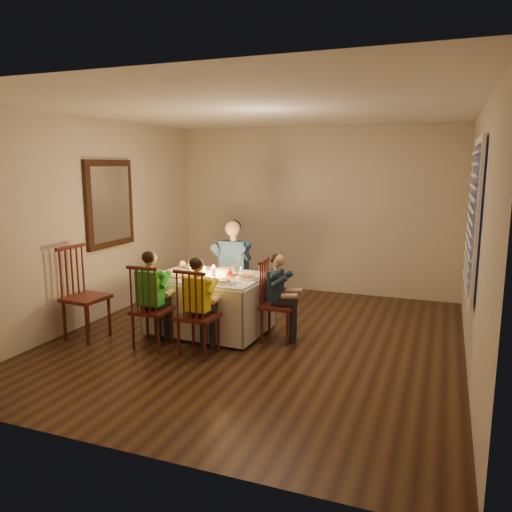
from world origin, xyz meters
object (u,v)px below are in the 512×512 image
at_px(child_teal, 278,340).
at_px(child_green, 153,346).
at_px(chair_adult, 233,315).
at_px(child_yellow, 199,354).
at_px(chair_near_left, 153,346).
at_px(chair_near_right, 199,354).
at_px(chair_extra, 88,338).
at_px(dining_table, 210,292).
at_px(adult, 233,315).
at_px(serving_bowl, 195,267).
at_px(chair_end, 278,340).

bearing_deg(child_teal, child_green, 115.52).
relative_size(chair_adult, child_yellow, 0.90).
bearing_deg(child_green, chair_near_left, 180.00).
xyz_separation_m(chair_near_right, chair_extra, (-1.46, -0.00, 0.00)).
bearing_deg(child_yellow, dining_table, -70.56).
height_order(chair_near_right, chair_extra, chair_extra).
distance_m(chair_adult, child_teal, 1.15).
xyz_separation_m(dining_table, child_green, (-0.36, -0.71, -0.50)).
relative_size(chair_near_right, child_yellow, 0.90).
height_order(adult, serving_bowl, serving_bowl).
bearing_deg(dining_table, chair_extra, -146.79).
height_order(chair_near_left, adult, adult).
distance_m(dining_table, chair_end, 1.01).
height_order(adult, child_teal, adult).
height_order(chair_extra, serving_bowl, serving_bowl).
distance_m(chair_near_left, chair_end, 1.42).
bearing_deg(child_teal, chair_end, -3.45).
distance_m(child_yellow, child_teal, 0.97).
distance_m(chair_end, child_green, 1.42).
relative_size(dining_table, serving_bowl, 6.47).
distance_m(dining_table, child_teal, 1.01).
distance_m(dining_table, adult, 0.87).
bearing_deg(chair_near_right, dining_table, -70.56).
distance_m(dining_table, chair_near_left, 0.94).
distance_m(chair_end, child_teal, 0.00).
xyz_separation_m(chair_near_right, chair_end, (0.66, 0.71, 0.00)).
xyz_separation_m(chair_near_left, chair_end, (1.24, 0.69, 0.00)).
distance_m(chair_near_left, child_green, 0.00).
height_order(chair_near_right, child_green, child_green).
bearing_deg(child_teal, child_yellow, 133.55).
xyz_separation_m(chair_end, serving_bowl, (-1.21, 0.29, 0.72)).
bearing_deg(child_teal, serving_bowl, 73.00).
relative_size(adult, child_yellow, 1.22).
bearing_deg(chair_near_right, chair_extra, 2.72).
height_order(chair_near_left, serving_bowl, serving_bowl).
relative_size(dining_table, chair_near_left, 1.46).
relative_size(adult, child_green, 1.18).
bearing_deg(serving_bowl, child_teal, -13.55).
xyz_separation_m(adult, serving_bowl, (-0.33, -0.45, 0.72)).
bearing_deg(chair_adult, chair_near_right, -82.23).
relative_size(chair_extra, serving_bowl, 5.10).
xyz_separation_m(chair_adult, chair_near_right, (0.22, -1.44, 0.00)).
relative_size(chair_near_left, child_green, 0.87).
relative_size(chair_near_left, serving_bowl, 4.44).
height_order(chair_near_left, child_yellow, child_yellow).
bearing_deg(dining_table, chair_near_right, -70.60).
relative_size(dining_table, chair_end, 1.46).
bearing_deg(child_teal, chair_extra, 105.06).
bearing_deg(adult, chair_adult, -91.02).
height_order(chair_near_left, child_green, child_green).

